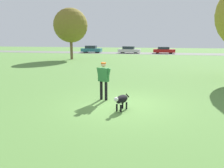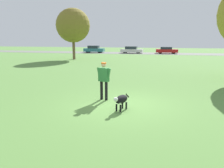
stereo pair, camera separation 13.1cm
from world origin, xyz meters
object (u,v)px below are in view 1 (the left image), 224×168
(person, at_px, (104,78))
(parked_car_teal, at_px, (91,49))
(tree_far_left, at_px, (71,25))
(dog, at_px, (121,100))
(frisbee, at_px, (122,98))
(parked_car_white, at_px, (129,50))
(parked_car_red, at_px, (164,50))

(person, relative_size, parked_car_teal, 0.42)
(person, height_order, tree_far_left, tree_far_left)
(dog, relative_size, tree_far_left, 0.15)
(frisbee, relative_size, parked_car_white, 0.05)
(parked_car_red, bearing_deg, dog, -95.68)
(tree_far_left, bearing_deg, parked_car_teal, 96.97)
(frisbee, bearing_deg, tree_far_left, 119.02)
(parked_car_teal, height_order, parked_car_white, parked_car_teal)
(dog, relative_size, parked_car_red, 0.26)
(parked_car_teal, distance_m, parked_car_white, 7.60)
(frisbee, xyz_separation_m, tree_far_left, (-10.12, 18.25, 4.48))
(person, bearing_deg, parked_car_red, 103.79)
(frisbee, distance_m, parked_car_teal, 34.66)
(person, bearing_deg, parked_car_teal, 127.72)
(tree_far_left, height_order, parked_car_red, tree_far_left)
(person, bearing_deg, parked_car_white, 115.12)
(dog, xyz_separation_m, parked_car_teal, (-12.15, 34.27, 0.25))
(person, distance_m, parked_car_red, 33.51)
(tree_far_left, bearing_deg, dog, -62.48)
(parked_car_red, bearing_deg, frisbee, -96.34)
(dog, xyz_separation_m, frisbee, (-0.28, 1.71, -0.42))
(frisbee, height_order, parked_car_teal, parked_car_teal)
(dog, bearing_deg, frisbee, -149.82)
(parked_car_red, bearing_deg, parked_car_white, 178.91)
(parked_car_white, bearing_deg, frisbee, -81.01)
(person, xyz_separation_m, parked_car_white, (-3.49, 33.22, -0.41))
(dog, xyz_separation_m, parked_car_white, (-4.55, 34.56, 0.20))
(tree_far_left, relative_size, parked_car_teal, 1.65)
(parked_car_white, xyz_separation_m, parked_car_red, (6.60, 0.14, -0.01))
(person, xyz_separation_m, parked_car_teal, (-11.09, 32.94, -0.36))
(dog, relative_size, parked_car_teal, 0.25)
(tree_far_left, bearing_deg, parked_car_white, 68.16)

